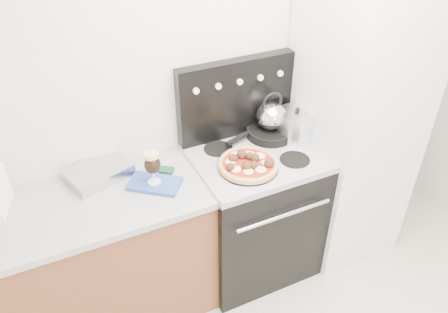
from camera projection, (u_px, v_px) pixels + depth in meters
room_shell at (347, 204)px, 1.76m from camera, size 3.52×3.01×2.52m
base_cabinet at (84, 268)px, 2.54m from camera, size 1.45×0.60×0.86m
countertop at (68, 210)px, 2.28m from camera, size 1.48×0.63×0.04m
stove_body at (253, 214)px, 2.90m from camera, size 0.76×0.65×0.88m
cooktop at (256, 157)px, 2.64m from camera, size 0.76×0.65×0.04m
backguard at (236, 98)px, 2.69m from camera, size 0.76×0.08×0.50m
fridge at (352, 126)px, 2.84m from camera, size 0.64×0.68×1.90m
foil_sheet at (98, 172)px, 2.46m from camera, size 0.39×0.34×0.07m
oven_mitt at (155, 184)px, 2.41m from camera, size 0.32×0.30×0.02m
beer_glass at (153, 168)px, 2.35m from camera, size 0.11×0.11×0.19m
pizza_pan at (248, 167)px, 2.51m from camera, size 0.36×0.36×0.01m
pizza at (248, 163)px, 2.49m from camera, size 0.43×0.43×0.05m
skillet at (270, 132)px, 2.79m from camera, size 0.39×0.39×0.05m
tea_kettle at (272, 114)px, 2.71m from camera, size 0.19×0.19×0.21m
stock_pot at (296, 125)px, 2.74m from camera, size 0.28×0.28×0.17m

